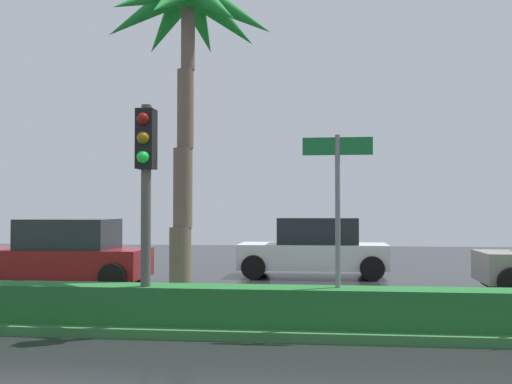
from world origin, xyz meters
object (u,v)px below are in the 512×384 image
palm_tree_mid_left (188,26)px  traffic_signal_median_left (146,173)px  street_name_sign (338,203)px  car_in_traffic_leading (65,254)px  car_in_traffic_second (314,248)px

palm_tree_mid_left → traffic_signal_median_left: size_ratio=1.86×
street_name_sign → car_in_traffic_leading: 8.78m
street_name_sign → car_in_traffic_second: bearing=93.7°
street_name_sign → car_in_traffic_leading: (-6.86, 5.34, -1.25)m
street_name_sign → traffic_signal_median_left: bearing=-175.4°
street_name_sign → car_in_traffic_second: street_name_sign is taller
traffic_signal_median_left → car_in_traffic_leading: traffic_signal_median_left is taller
traffic_signal_median_left → car_in_traffic_second: size_ratio=0.81×
palm_tree_mid_left → traffic_signal_median_left: (-0.26, -1.77, -2.88)m
street_name_sign → palm_tree_mid_left: bearing=151.1°
street_name_sign → car_in_traffic_leading: size_ratio=0.70×
traffic_signal_median_left → car_in_traffic_second: (2.50, 8.57, -1.73)m
traffic_signal_median_left → street_name_sign: bearing=4.6°
traffic_signal_median_left → car_in_traffic_leading: (-3.82, 5.58, -1.73)m
palm_tree_mid_left → street_name_sign: size_ratio=2.16×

